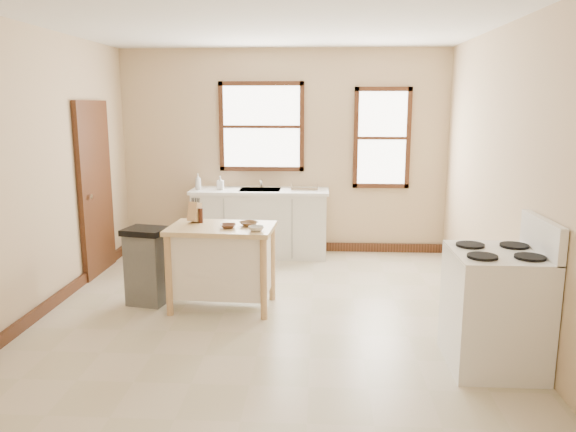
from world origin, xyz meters
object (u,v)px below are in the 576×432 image
object	(u,v)px
soap_bottle_b	(220,183)
bowl_a	(228,226)
soap_bottle_a	(198,182)
gas_stove	(496,293)
dish_rack	(304,187)
bowl_b	(249,224)
kitchen_island	(222,267)
pepper_grinder	(201,216)
bowl_c	(256,229)
trash_bin	(147,266)
knife_block	(194,213)

from	to	relation	value
soap_bottle_b	bowl_a	bearing A→B (deg)	-75.69
soap_bottle_a	gas_stove	world-z (taller)	gas_stove
soap_bottle_b	bowl_a	xyz separation A→B (m)	(0.44, -2.07, -0.14)
dish_rack	bowl_b	distance (m)	2.03
soap_bottle_b	kitchen_island	distance (m)	2.11
soap_bottle_a	bowl_a	world-z (taller)	soap_bottle_a
soap_bottle_a	kitchen_island	distance (m)	2.17
pepper_grinder	bowl_b	size ratio (longest dim) A/B	0.86
bowl_c	gas_stove	xyz separation A→B (m)	(2.00, -0.98, -0.27)
dish_rack	gas_stove	xyz separation A→B (m)	(1.59, -3.18, -0.36)
trash_bin	pepper_grinder	bearing A→B (deg)	20.67
pepper_grinder	trash_bin	bearing A→B (deg)	-171.57
bowl_c	trash_bin	bearing A→B (deg)	167.30
kitchen_island	bowl_a	bearing A→B (deg)	-39.85
pepper_grinder	bowl_c	size ratio (longest dim) A/B	1.00
bowl_c	trash_bin	size ratio (longest dim) A/B	0.19
knife_block	bowl_b	xyz separation A→B (m)	(0.58, -0.13, -0.08)
soap_bottle_a	trash_bin	xyz separation A→B (m)	(-0.14, -1.91, -0.63)
kitchen_island	gas_stove	xyz separation A→B (m)	(2.37, -1.18, 0.18)
soap_bottle_b	knife_block	size ratio (longest dim) A/B	0.92
soap_bottle_b	kitchen_island	bearing A→B (deg)	-77.50
dish_rack	trash_bin	xyz separation A→B (m)	(-1.58, -1.93, -0.56)
bowl_c	pepper_grinder	bearing A→B (deg)	150.38
knife_block	bowl_c	bearing A→B (deg)	-8.30
bowl_c	bowl_b	bearing A→B (deg)	114.02
soap_bottle_b	bowl_a	distance (m)	2.12
gas_stove	pepper_grinder	bearing A→B (deg)	153.00
knife_block	bowl_c	distance (m)	0.78
knife_block	trash_bin	distance (m)	0.75
kitchen_island	trash_bin	xyz separation A→B (m)	(-0.80, 0.07, -0.02)
soap_bottle_b	trash_bin	bearing A→B (deg)	-100.64
kitchen_island	knife_block	bearing A→B (deg)	154.52
soap_bottle_a	dish_rack	world-z (taller)	soap_bottle_a
pepper_grinder	gas_stove	distance (m)	2.95
bowl_a	pepper_grinder	bearing A→B (deg)	144.31
soap_bottle_b	kitchen_island	size ratio (longest dim) A/B	0.18
dish_rack	bowl_c	size ratio (longest dim) A/B	2.41
kitchen_island	bowl_b	distance (m)	0.52
bowl_a	bowl_c	bearing A→B (deg)	-22.01
kitchen_island	pepper_grinder	xyz separation A→B (m)	(-0.24, 0.15, 0.50)
soap_bottle_a	pepper_grinder	bearing A→B (deg)	-91.21
dish_rack	trash_bin	distance (m)	2.56
dish_rack	bowl_a	world-z (taller)	dish_rack
gas_stove	bowl_a	bearing A→B (deg)	154.34
soap_bottle_a	bowl_a	bearing A→B (deg)	-84.35
soap_bottle_b	trash_bin	distance (m)	2.07
gas_stove	knife_block	bearing A→B (deg)	153.32
soap_bottle_b	soap_bottle_a	bearing A→B (deg)	-174.02
bowl_c	bowl_a	bearing A→B (deg)	157.99
pepper_grinder	bowl_b	distance (m)	0.53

